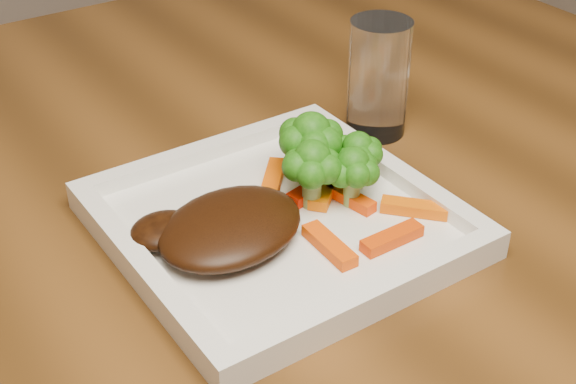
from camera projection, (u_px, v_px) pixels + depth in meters
plate at (278, 226)px, 0.68m from camera, size 0.27×0.27×0.01m
steak at (231, 227)px, 0.65m from camera, size 0.15×0.13×0.03m
broccoli_0 at (311, 149)px, 0.71m from camera, size 0.08×0.08×0.07m
broccoli_1 at (357, 156)px, 0.71m from camera, size 0.06×0.06×0.06m
broccoli_2 at (352, 175)px, 0.68m from camera, size 0.07×0.07×0.06m
broccoli_3 at (312, 175)px, 0.68m from camera, size 0.07×0.07×0.06m
carrot_0 at (392, 238)px, 0.65m from camera, size 0.06×0.02×0.01m
carrot_1 at (414, 208)px, 0.69m from camera, size 0.05×0.05×0.01m
carrot_2 at (329, 245)px, 0.64m from camera, size 0.02×0.06×0.01m
carrot_3 at (343, 160)px, 0.75m from camera, size 0.05×0.03×0.01m
carrot_4 at (273, 178)px, 0.72m from camera, size 0.05×0.05×0.01m
carrot_5 at (351, 198)px, 0.70m from camera, size 0.02×0.05×0.01m
carrot_6 at (314, 189)px, 0.71m from camera, size 0.06×0.03×0.01m
drinking_glass at (378, 78)px, 0.80m from camera, size 0.06×0.06×0.12m
carrot_7 at (325, 187)px, 0.71m from camera, size 0.06×0.05×0.01m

